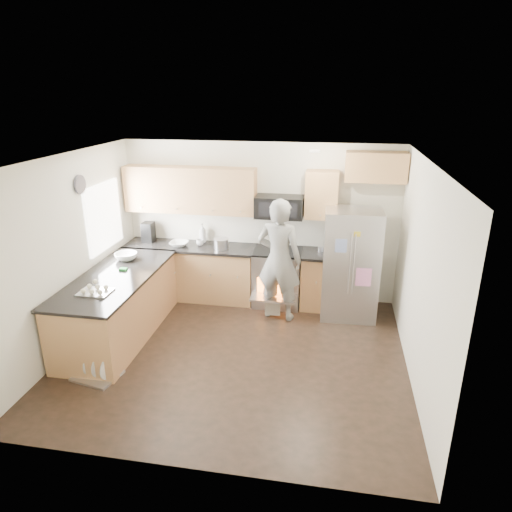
% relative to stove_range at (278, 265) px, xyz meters
% --- Properties ---
extents(ground, '(4.50, 4.50, 0.00)m').
position_rel_stove_range_xyz_m(ground, '(-0.35, -1.69, -0.68)').
color(ground, black).
rests_on(ground, ground).
extents(room_shell, '(4.54, 4.04, 2.62)m').
position_rel_stove_range_xyz_m(room_shell, '(-0.39, -1.68, 1.00)').
color(room_shell, silver).
rests_on(room_shell, ground).
extents(back_cabinet_run, '(4.45, 0.64, 2.50)m').
position_rel_stove_range_xyz_m(back_cabinet_run, '(-0.94, 0.05, 0.29)').
color(back_cabinet_run, '#A26A40').
rests_on(back_cabinet_run, ground).
extents(peninsula, '(0.96, 2.36, 1.03)m').
position_rel_stove_range_xyz_m(peninsula, '(-2.10, -1.44, -0.21)').
color(peninsula, '#A26A40').
rests_on(peninsula, ground).
extents(stove_range, '(0.76, 0.97, 1.79)m').
position_rel_stove_range_xyz_m(stove_range, '(0.00, 0.00, 0.00)').
color(stove_range, '#B7B7BC').
rests_on(stove_range, ground).
extents(refrigerator, '(0.86, 0.68, 1.71)m').
position_rel_stove_range_xyz_m(refrigerator, '(1.15, -0.24, 0.18)').
color(refrigerator, '#B7B7BC').
rests_on(refrigerator, ground).
extents(person, '(0.77, 0.59, 1.90)m').
position_rel_stove_range_xyz_m(person, '(0.08, -0.49, 0.27)').
color(person, gray).
rests_on(person, ground).
extents(dish_rack, '(0.60, 0.52, 0.33)m').
position_rel_stove_range_xyz_m(dish_rack, '(-1.93, -2.48, -0.59)').
color(dish_rack, '#B7B7BC').
rests_on(dish_rack, ground).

